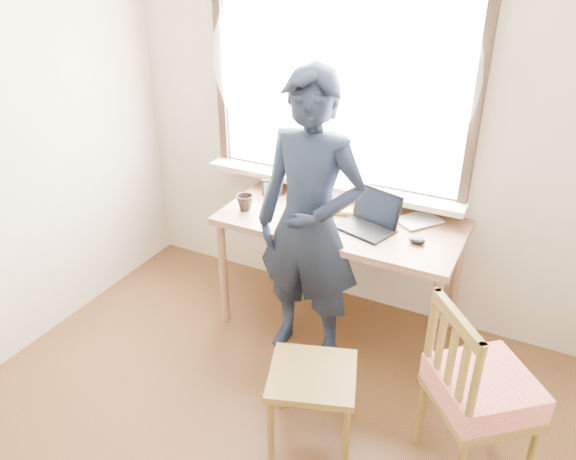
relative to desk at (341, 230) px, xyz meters
The scene contains 13 objects.
room_shell 1.69m from the desk, 90.99° to the right, with size 3.52×4.02×2.61m.
desk is the anchor object (origin of this frame).
laptop 0.25m from the desk, ahead, with size 0.40×0.36×0.23m.
mug_white 0.28m from the desk, 128.96° to the left, with size 0.12×0.12×0.10m, color white.
mug_dark 0.66m from the desk, 164.58° to the right, with size 0.11×0.11×0.11m, color black.
mouse 0.54m from the desk, 10.92° to the right, with size 0.10×0.07×0.04m, color black.
desk_clutter 0.45m from the desk, 155.03° to the left, with size 0.74×0.51×0.04m.
book_a 0.43m from the desk, 149.89° to the left, with size 0.20×0.27×0.03m, color white.
book_b 0.45m from the desk, 31.71° to the left, with size 0.19×0.26×0.02m, color white.
picture_frame 0.59m from the desk, 169.95° to the left, with size 0.13×0.08×0.11m.
work_chair 1.10m from the desk, 75.25° to the right, with size 0.56×0.54×0.45m.
side_chair 1.36m from the desk, 37.94° to the right, with size 0.64×0.64×1.00m.
person 0.39m from the desk, 101.39° to the right, with size 0.68×0.44×1.85m, color black.
Camera 1 is at (1.15, -1.39, 2.46)m, focal length 35.00 mm.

